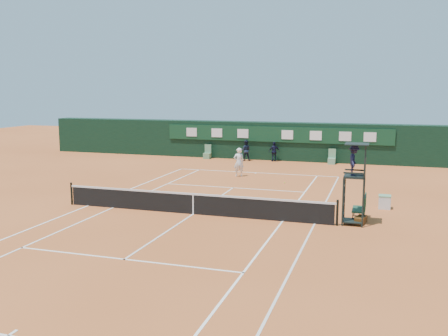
{
  "coord_description": "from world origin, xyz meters",
  "views": [
    {
      "loc": [
        7.99,
        -20.61,
        5.63
      ],
      "look_at": [
        -0.43,
        6.0,
        1.2
      ],
      "focal_mm": 40.0,
      "sensor_mm": 36.0,
      "label": 1
    }
  ],
  "objects_px": {
    "cooler": "(385,202)",
    "player_bench": "(362,206)",
    "tennis_net": "(193,203)",
    "umpire_chair": "(355,167)",
    "player": "(239,162)"
  },
  "relations": [
    {
      "from": "player_bench",
      "to": "tennis_net",
      "type": "bearing_deg",
      "value": -169.81
    },
    {
      "from": "cooler",
      "to": "player",
      "type": "distance_m",
      "value": 11.12
    },
    {
      "from": "player_bench",
      "to": "player",
      "type": "xyz_separation_m",
      "value": [
        -8.08,
        8.88,
        0.34
      ]
    },
    {
      "from": "tennis_net",
      "to": "umpire_chair",
      "type": "bearing_deg",
      "value": 3.52
    },
    {
      "from": "umpire_chair",
      "to": "player",
      "type": "distance_m",
      "value": 12.56
    },
    {
      "from": "tennis_net",
      "to": "umpire_chair",
      "type": "relative_size",
      "value": 3.77
    },
    {
      "from": "tennis_net",
      "to": "cooler",
      "type": "bearing_deg",
      "value": 24.43
    },
    {
      "from": "cooler",
      "to": "umpire_chair",
      "type": "bearing_deg",
      "value": -111.17
    },
    {
      "from": "tennis_net",
      "to": "player_bench",
      "type": "distance_m",
      "value": 7.44
    },
    {
      "from": "cooler",
      "to": "player",
      "type": "height_order",
      "value": "player"
    },
    {
      "from": "umpire_chair",
      "to": "cooler",
      "type": "relative_size",
      "value": 5.3
    },
    {
      "from": "tennis_net",
      "to": "player",
      "type": "xyz_separation_m",
      "value": [
        -0.76,
        10.2,
        0.43
      ]
    },
    {
      "from": "player_bench",
      "to": "cooler",
      "type": "height_order",
      "value": "player_bench"
    },
    {
      "from": "tennis_net",
      "to": "player_bench",
      "type": "xyz_separation_m",
      "value": [
        7.33,
        1.32,
        0.09
      ]
    },
    {
      "from": "cooler",
      "to": "player_bench",
      "type": "bearing_deg",
      "value": -111.54
    }
  ]
}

